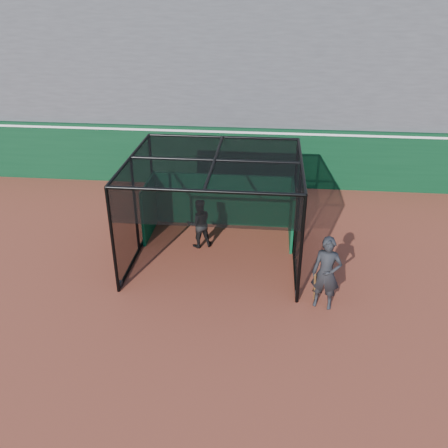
{
  "coord_description": "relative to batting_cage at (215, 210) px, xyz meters",
  "views": [
    {
      "loc": [
        2.18,
        -10.41,
        7.87
      ],
      "look_at": [
        0.94,
        2.0,
        1.4
      ],
      "focal_mm": 38.0,
      "sensor_mm": 36.0,
      "label": 1
    }
  ],
  "objects": [
    {
      "name": "batting_cage",
      "position": [
        0.0,
        0.0,
        0.0
      ],
      "size": [
        5.09,
        4.63,
        3.19
      ],
      "color": "black",
      "rests_on": "ground"
    },
    {
      "name": "batter",
      "position": [
        -0.59,
        0.5,
        -0.76
      ],
      "size": [
        0.98,
        0.88,
        1.66
      ],
      "primitive_type": "imported",
      "rotation": [
        0.0,
        0.0,
        3.51
      ],
      "color": "black",
      "rests_on": "ground"
    },
    {
      "name": "on_deck_player",
      "position": [
        3.19,
        -2.38,
        -0.56
      ],
      "size": [
        0.85,
        0.66,
        2.08
      ],
      "color": "black",
      "rests_on": "ground"
    },
    {
      "name": "grandstand",
      "position": [
        -0.61,
        9.72,
        2.88
      ],
      "size": [
        50.0,
        7.85,
        8.95
      ],
      "color": "#4C4C4F",
      "rests_on": "ground"
    },
    {
      "name": "ground",
      "position": [
        -0.61,
        -2.56,
        -1.59
      ],
      "size": [
        120.0,
        120.0,
        0.0
      ],
      "primitive_type": "plane",
      "color": "brown",
      "rests_on": "ground"
    },
    {
      "name": "outfield_wall",
      "position": [
        -0.61,
        5.94,
        -0.3
      ],
      "size": [
        50.0,
        0.5,
        2.5
      ],
      "color": "#093319",
      "rests_on": "ground"
    }
  ]
}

